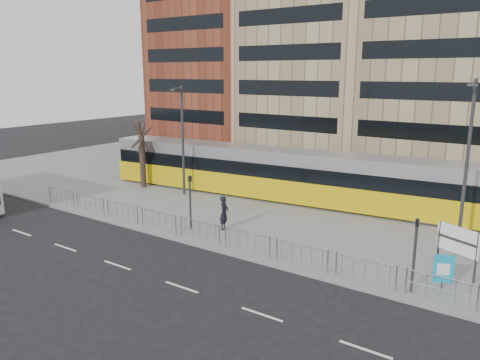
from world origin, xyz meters
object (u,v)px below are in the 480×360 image
Objects in this scene: traffic_light_east at (415,246)px; bare_tree at (140,119)px; ad_panel at (443,269)px; traffic_light_west at (190,195)px; lamp_post_east at (467,157)px; pedestrian at (224,213)px; tram at (295,176)px; station_sign at (458,243)px; lamp_post_west at (182,136)px.

traffic_light_east is 0.43× the size of bare_tree.
ad_panel is 24.00m from bare_tree.
traffic_light_west reaches higher than ad_panel.
ad_panel is 0.21× the size of bare_tree.
bare_tree is at bearing 160.87° from traffic_light_west.
lamp_post_east is (-0.47, 6.02, 3.71)m from ad_panel.
tram is at bearing -19.83° from pedestrian.
traffic_light_east reaches higher than station_sign.
pedestrian is (-0.42, -7.66, -0.78)m from tram.
bare_tree is at bearing -165.11° from station_sign.
lamp_post_east is 1.16× the size of bare_tree.
traffic_light_west reaches higher than pedestrian.
traffic_light_west is (-1.55, -1.09, 1.01)m from pedestrian.
ad_panel is at bearing -72.34° from station_sign.
tram is 9.59× the size of traffic_light_west.
lamp_post_east is (18.44, 0.50, 0.32)m from lamp_post_west.
ad_panel is 13.45m from traffic_light_west.
lamp_post_west reaches higher than bare_tree.
bare_tree is at bearing -170.16° from tram.
bare_tree is (-9.55, 5.54, 3.31)m from traffic_light_west.
ad_panel is at bearing 11.42° from traffic_light_west.
bare_tree is at bearing -178.69° from lamp_post_west.
traffic_light_west is 0.40× the size of lamp_post_west.
traffic_light_east is at bearing -90.20° from station_sign.
bare_tree is (-11.10, 4.45, 4.32)m from pedestrian.
lamp_post_east is at bearing 77.39° from traffic_light_east.
ad_panel is 1.74m from traffic_light_east.
bare_tree reaches higher than pedestrian.
lamp_post_east is at bearing 1.50° from bare_tree.
traffic_light_west and traffic_light_east have the same top height.
lamp_post_west reaches higher than pedestrian.
station_sign is at bearing 56.89° from traffic_light_east.
traffic_light_west is at bearing 167.61° from traffic_light_east.
station_sign is at bearing -103.90° from pedestrian.
ad_panel is at bearing -13.31° from bare_tree.
traffic_light_east is (10.47, -9.58, 0.23)m from tram.
station_sign is 0.32× the size of bare_tree.
bare_tree is (-22.96, 5.43, 4.41)m from ad_panel.
lamp_post_west is (-17.95, 6.46, 2.29)m from traffic_light_east.
lamp_post_west is (-18.91, 5.52, 3.39)m from ad_panel.
traffic_light_east is 7.45m from lamp_post_east.
lamp_post_west is at bearing -167.33° from station_sign.
pedestrian is at bearing -32.74° from lamp_post_west.
traffic_light_east is (12.44, -0.83, 0.00)m from traffic_light_west.
pedestrian is at bearing 161.43° from traffic_light_east.
lamp_post_east is (0.49, 6.96, 2.61)m from traffic_light_east.
bare_tree is (-22.48, -0.59, 0.70)m from lamp_post_east.
tram is 19.89× the size of ad_panel.
station_sign is (11.62, -7.06, -0.17)m from tram.
traffic_light_west is 11.53m from bare_tree.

